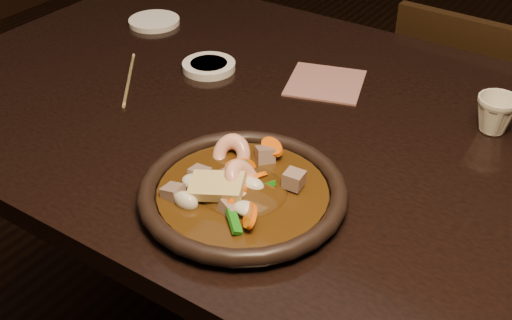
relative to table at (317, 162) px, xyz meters
The scene contains 9 objects.
table is the anchor object (origin of this frame).
chair 0.67m from the table, 79.87° to the left, with size 0.39×0.39×0.80m.
plate 0.27m from the table, 87.88° to the right, with size 0.31×0.31×0.03m.
stirfry 0.27m from the table, 89.73° to the right, with size 0.18×0.23×0.08m.
soy_dish 0.32m from the table, 167.08° to the left, with size 0.11×0.11×0.02m, color white.
saucer_left 0.58m from the table, 161.40° to the left, with size 0.12×0.12×0.01m, color white.
tea_cup 0.32m from the table, 31.34° to the left, with size 0.07×0.07×0.07m, color beige.
chopsticks 0.41m from the table, behind, with size 0.14×0.18×0.01m.
napkin 0.18m from the table, 114.78° to the left, with size 0.14×0.14×0.00m, color #94605B.
Camera 1 is at (0.44, -0.86, 1.35)m, focal length 45.00 mm.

